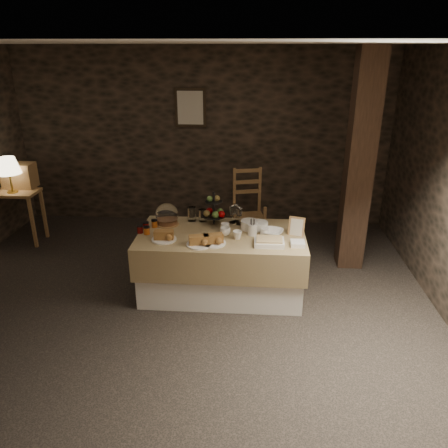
# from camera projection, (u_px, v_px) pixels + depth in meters

# --- Properties ---
(ground_plane) EXTENTS (5.50, 5.00, 0.01)m
(ground_plane) POSITION_uv_depth(u_px,v_px,m) (176.00, 306.00, 4.67)
(ground_plane) COLOR black
(ground_plane) RESTS_ON ground
(room_shell) EXTENTS (5.52, 5.02, 2.60)m
(room_shell) POSITION_uv_depth(u_px,v_px,m) (170.00, 163.00, 4.07)
(room_shell) COLOR black
(room_shell) RESTS_ON ground
(buffet_table) EXTENTS (1.79, 0.95, 0.71)m
(buffet_table) POSITION_uv_depth(u_px,v_px,m) (222.00, 259.00, 4.80)
(buffet_table) COLOR silver
(buffet_table) RESTS_ON ground_plane
(console_table) EXTENTS (0.70, 0.40, 0.75)m
(console_table) POSITION_uv_depth(u_px,v_px,m) (13.00, 200.00, 5.98)
(console_table) COLOR brown
(console_table) RESTS_ON ground_plane
(table_lamp) EXTENTS (0.32, 0.32, 0.48)m
(table_lamp) POSITION_uv_depth(u_px,v_px,m) (8.00, 166.00, 5.74)
(table_lamp) COLOR #AA8830
(table_lamp) RESTS_ON console_table
(wine_rack) EXTENTS (0.42, 0.26, 0.34)m
(wine_rack) POSITION_uv_depth(u_px,v_px,m) (19.00, 175.00, 6.03)
(wine_rack) COLOR brown
(wine_rack) RESTS_ON console_table
(chair) EXTENTS (0.53, 0.51, 0.74)m
(chair) POSITION_uv_depth(u_px,v_px,m) (249.00, 205.00, 6.38)
(chair) COLOR brown
(chair) RESTS_ON ground_plane
(timber_column) EXTENTS (0.30, 0.30, 2.60)m
(timber_column) POSITION_uv_depth(u_px,v_px,m) (359.00, 164.00, 5.09)
(timber_column) COLOR black
(timber_column) RESTS_ON ground_plane
(framed_picture) EXTENTS (0.45, 0.04, 0.55)m
(framed_picture) POSITION_uv_depth(u_px,v_px,m) (190.00, 108.00, 6.29)
(framed_picture) COLOR black
(framed_picture) RESTS_ON room_shell
(plate_stack_a) EXTENTS (0.19, 0.19, 0.10)m
(plate_stack_a) POSITION_uv_depth(u_px,v_px,m) (250.00, 225.00, 4.79)
(plate_stack_a) COLOR white
(plate_stack_a) RESTS_ON buffet_table
(plate_stack_b) EXTENTS (0.20, 0.20, 0.08)m
(plate_stack_b) POSITION_uv_depth(u_px,v_px,m) (259.00, 226.00, 4.78)
(plate_stack_b) COLOR white
(plate_stack_b) RESTS_ON buffet_table
(cutlery_holder) EXTENTS (0.10, 0.10, 0.12)m
(cutlery_holder) POSITION_uv_depth(u_px,v_px,m) (252.00, 230.00, 4.63)
(cutlery_holder) COLOR white
(cutlery_holder) RESTS_ON buffet_table
(cup_a) EXTENTS (0.13, 0.13, 0.09)m
(cup_a) POSITION_uv_depth(u_px,v_px,m) (225.00, 231.00, 4.63)
(cup_a) COLOR white
(cup_a) RESTS_ON buffet_table
(cup_b) EXTENTS (0.13, 0.13, 0.09)m
(cup_b) POSITION_uv_depth(u_px,v_px,m) (237.00, 235.00, 4.54)
(cup_b) COLOR white
(cup_b) RESTS_ON buffet_table
(mug_c) EXTENTS (0.09, 0.09, 0.09)m
(mug_c) POSITION_uv_depth(u_px,v_px,m) (225.00, 227.00, 4.72)
(mug_c) COLOR white
(mug_c) RESTS_ON buffet_table
(mug_d) EXTENTS (0.08, 0.08, 0.09)m
(mug_d) POSITION_uv_depth(u_px,v_px,m) (264.00, 232.00, 4.61)
(mug_d) COLOR white
(mug_d) RESTS_ON buffet_table
(bowl) EXTENTS (0.28, 0.28, 0.06)m
(bowl) POSITION_uv_depth(u_px,v_px,m) (272.00, 232.00, 4.65)
(bowl) COLOR white
(bowl) RESTS_ON buffet_table
(cake_dome) EXTENTS (0.26, 0.26, 0.26)m
(cake_dome) POSITION_uv_depth(u_px,v_px,m) (167.00, 216.00, 4.89)
(cake_dome) COLOR brown
(cake_dome) RESTS_ON buffet_table
(fruit_stand) EXTENTS (0.27, 0.27, 0.38)m
(fruit_stand) POSITION_uv_depth(u_px,v_px,m) (214.00, 212.00, 4.88)
(fruit_stand) COLOR black
(fruit_stand) RESTS_ON buffet_table
(bread_platter_left) EXTENTS (0.26, 0.26, 0.11)m
(bread_platter_left) POSITION_uv_depth(u_px,v_px,m) (164.00, 236.00, 4.52)
(bread_platter_left) COLOR white
(bread_platter_left) RESTS_ON buffet_table
(bread_platter_center) EXTENTS (0.26, 0.26, 0.11)m
(bread_platter_center) POSITION_uv_depth(u_px,v_px,m) (199.00, 241.00, 4.40)
(bread_platter_center) COLOR white
(bread_platter_center) RESTS_ON buffet_table
(bread_platter_right) EXTENTS (0.26, 0.26, 0.11)m
(bread_platter_right) POSITION_uv_depth(u_px,v_px,m) (213.00, 240.00, 4.43)
(bread_platter_right) COLOR white
(bread_platter_right) RESTS_ON buffet_table
(jam_jars) EXTENTS (0.18, 0.26, 0.07)m
(jam_jars) POSITION_uv_depth(u_px,v_px,m) (147.00, 228.00, 4.74)
(jam_jars) COLOR #5E0D0B
(jam_jars) RESTS_ON buffet_table
(tart_dish) EXTENTS (0.30, 0.22, 0.07)m
(tart_dish) POSITION_uv_depth(u_px,v_px,m) (269.00, 242.00, 4.41)
(tart_dish) COLOR white
(tart_dish) RESTS_ON buffet_table
(square_dish) EXTENTS (0.14, 0.14, 0.04)m
(square_dish) POSITION_uv_depth(u_px,v_px,m) (298.00, 243.00, 4.40)
(square_dish) COLOR white
(square_dish) RESTS_ON buffet_table
(menu_frame) EXTENTS (0.18, 0.12, 0.22)m
(menu_frame) POSITION_uv_depth(u_px,v_px,m) (296.00, 227.00, 4.62)
(menu_frame) COLOR brown
(menu_frame) RESTS_ON buffet_table
(storage_jar_a) EXTENTS (0.10, 0.10, 0.16)m
(storage_jar_a) POSITION_uv_depth(u_px,v_px,m) (192.00, 214.00, 5.01)
(storage_jar_a) COLOR white
(storage_jar_a) RESTS_ON buffet_table
(storage_jar_b) EXTENTS (0.09, 0.09, 0.14)m
(storage_jar_b) POSITION_uv_depth(u_px,v_px,m) (202.00, 215.00, 4.99)
(storage_jar_b) COLOR white
(storage_jar_b) RESTS_ON buffet_table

